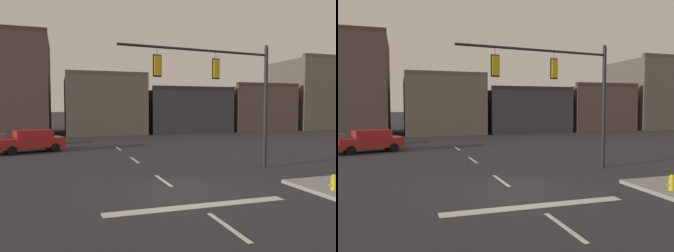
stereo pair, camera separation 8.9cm
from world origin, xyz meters
The scene contains 7 objects.
ground_plane centered at (0.00, 0.00, 0.00)m, with size 400.00×400.00×0.00m, color #2B2B30.
stop_bar_paint centered at (0.00, -2.00, 0.00)m, with size 6.40×0.50×0.01m, color silver.
lane_centreline centered at (0.00, 2.00, 0.00)m, with size 0.16×26.40×0.01m.
signal_mast_near_side centered at (3.74, 3.17, 4.50)m, with size 8.22×0.94×6.58m.
car_lot_nearside centered at (-6.32, 13.84, 0.86)m, with size 4.74×3.07×1.61m.
fire_hydrant centered at (5.47, -2.15, 0.33)m, with size 0.40×0.30×0.75m.
building_row centered at (7.49, 30.57, 4.16)m, with size 51.60×13.02×11.49m.
Camera 1 is at (-4.35, -12.06, 3.31)m, focal length 35.67 mm.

